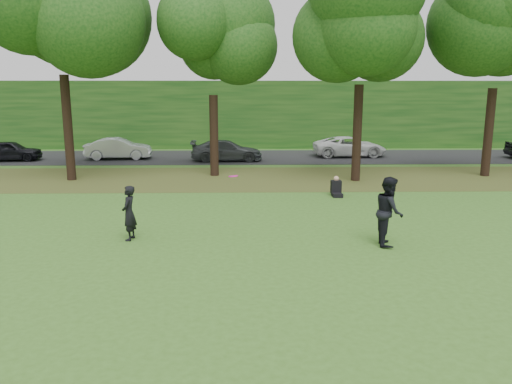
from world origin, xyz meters
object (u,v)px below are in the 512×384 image
at_px(player_left, 129,213).
at_px(player_right, 389,211).
at_px(seated_person, 336,188).
at_px(frisbee, 233,176).

relative_size(player_left, player_right, 0.82).
bearing_deg(player_right, seated_person, 10.53).
bearing_deg(frisbee, player_left, 170.04).
bearing_deg(player_right, frisbee, 97.01).
bearing_deg(seated_person, player_left, -141.56).
bearing_deg(player_right, player_left, 93.40).
relative_size(player_right, frisbee, 5.34).
xyz_separation_m(player_left, seated_person, (7.28, 6.09, -0.51)).
relative_size(player_left, frisbee, 4.40).
distance_m(player_right, frisbee, 4.56).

